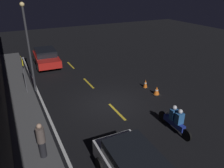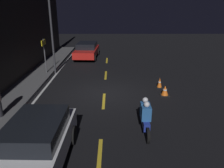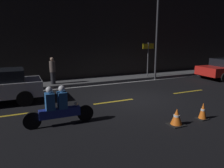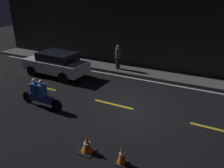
# 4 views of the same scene
# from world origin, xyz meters

# --- Properties ---
(ground_plane) EXTENTS (56.00, 56.00, 0.00)m
(ground_plane) POSITION_xyz_m (0.00, 0.00, 0.00)
(ground_plane) COLOR black
(raised_curb) EXTENTS (28.00, 1.75, 0.15)m
(raised_curb) POSITION_xyz_m (0.00, 4.74, 0.08)
(raised_curb) COLOR #4C4C4F
(raised_curb) RESTS_ON ground
(lane_dash_b) EXTENTS (2.00, 0.14, 0.01)m
(lane_dash_b) POSITION_xyz_m (-5.50, 0.00, 0.00)
(lane_dash_b) COLOR gold
(lane_dash_b) RESTS_ON ground
(lane_dash_c) EXTENTS (2.00, 0.14, 0.01)m
(lane_dash_c) POSITION_xyz_m (-1.00, 0.00, 0.00)
(lane_dash_c) COLOR gold
(lane_dash_c) RESTS_ON ground
(lane_dash_d) EXTENTS (2.00, 0.14, 0.01)m
(lane_dash_d) POSITION_xyz_m (3.50, 0.00, 0.00)
(lane_dash_d) COLOR gold
(lane_dash_d) RESTS_ON ground
(lane_dash_e) EXTENTS (2.00, 0.14, 0.01)m
(lane_dash_e) POSITION_xyz_m (8.00, 0.00, 0.00)
(lane_dash_e) COLOR gold
(lane_dash_e) RESTS_ON ground
(lane_solid_kerb) EXTENTS (25.20, 0.14, 0.01)m
(lane_solid_kerb) POSITION_xyz_m (0.00, 3.62, 0.00)
(lane_solid_kerb) COLOR silver
(lane_solid_kerb) RESTS_ON ground
(taxi_red) EXTENTS (4.47, 2.19, 1.42)m
(taxi_red) POSITION_xyz_m (9.06, 1.90, 0.76)
(taxi_red) COLOR red
(taxi_red) RESTS_ON ground
(motorcycle) EXTENTS (2.35, 0.37, 1.36)m
(motorcycle) POSITION_xyz_m (-3.87, -1.71, 0.63)
(motorcycle) COLOR black
(motorcycle) RESTS_ON ground
(traffic_cone_near) EXTENTS (0.50, 0.50, 0.57)m
(traffic_cone_near) POSITION_xyz_m (-0.26, -3.36, 0.28)
(traffic_cone_near) COLOR black
(traffic_cone_near) RESTS_ON ground
(traffic_cone_mid) EXTENTS (0.37, 0.37, 0.61)m
(traffic_cone_mid) POSITION_xyz_m (0.97, -3.33, 0.30)
(traffic_cone_mid) COLOR black
(traffic_cone_mid) RESTS_ON ground
(pedestrian) EXTENTS (0.34, 0.34, 1.60)m
(pedestrian) POSITION_xyz_m (-2.94, 4.47, 0.96)
(pedestrian) COLOR black
(pedestrian) RESTS_ON raised_curb
(shop_sign) EXTENTS (0.90, 0.08, 2.40)m
(shop_sign) POSITION_xyz_m (3.70, 4.29, 1.84)
(shop_sign) COLOR #4C4C51
(shop_sign) RESTS_ON raised_curb
(street_lamp) EXTENTS (0.28, 0.28, 5.76)m
(street_lamp) POSITION_xyz_m (3.96, 3.72, 3.24)
(street_lamp) COLOR #333338
(street_lamp) RESTS_ON ground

